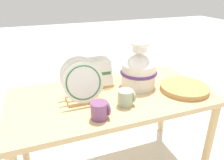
{
  "coord_description": "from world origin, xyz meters",
  "views": [
    {
      "loc": [
        -0.47,
        -1.24,
        1.37
      ],
      "look_at": [
        0.0,
        0.0,
        0.78
      ],
      "focal_mm": 35.0,
      "sensor_mm": 36.0,
      "label": 1
    }
  ],
  "objects_px": {
    "dish_rack_square_plates": "(98,76)",
    "wicker_charger_stack": "(184,88)",
    "ceramic_vase": "(139,68)",
    "mug_sage_glaze": "(126,97)",
    "mug_plum_glaze": "(100,110)",
    "dish_rack_round_plates": "(82,85)"
  },
  "relations": [
    {
      "from": "dish_rack_square_plates",
      "to": "wicker_charger_stack",
      "type": "height_order",
      "value": "dish_rack_square_plates"
    },
    {
      "from": "mug_sage_glaze",
      "to": "mug_plum_glaze",
      "type": "bearing_deg",
      "value": -156.77
    },
    {
      "from": "ceramic_vase",
      "to": "mug_sage_glaze",
      "type": "distance_m",
      "value": 0.31
    },
    {
      "from": "dish_rack_round_plates",
      "to": "dish_rack_square_plates",
      "type": "distance_m",
      "value": 0.25
    },
    {
      "from": "wicker_charger_stack",
      "to": "mug_sage_glaze",
      "type": "distance_m",
      "value": 0.47
    },
    {
      "from": "dish_rack_square_plates",
      "to": "mug_plum_glaze",
      "type": "bearing_deg",
      "value": -105.59
    },
    {
      "from": "ceramic_vase",
      "to": "mug_sage_glaze",
      "type": "xyz_separation_m",
      "value": [
        -0.19,
        -0.22,
        -0.09
      ]
    },
    {
      "from": "ceramic_vase",
      "to": "mug_plum_glaze",
      "type": "relative_size",
      "value": 3.17
    },
    {
      "from": "dish_rack_round_plates",
      "to": "wicker_charger_stack",
      "type": "relative_size",
      "value": 0.81
    },
    {
      "from": "ceramic_vase",
      "to": "dish_rack_round_plates",
      "type": "distance_m",
      "value": 0.44
    },
    {
      "from": "dish_rack_round_plates",
      "to": "mug_sage_glaze",
      "type": "height_order",
      "value": "dish_rack_round_plates"
    },
    {
      "from": "ceramic_vase",
      "to": "mug_sage_glaze",
      "type": "bearing_deg",
      "value": -131.59
    },
    {
      "from": "wicker_charger_stack",
      "to": "mug_plum_glaze",
      "type": "bearing_deg",
      "value": -169.67
    },
    {
      "from": "mug_sage_glaze",
      "to": "wicker_charger_stack",
      "type": "bearing_deg",
      "value": 4.51
    },
    {
      "from": "mug_sage_glaze",
      "to": "mug_plum_glaze",
      "type": "distance_m",
      "value": 0.21
    },
    {
      "from": "ceramic_vase",
      "to": "wicker_charger_stack",
      "type": "relative_size",
      "value": 1.0
    },
    {
      "from": "dish_rack_square_plates",
      "to": "mug_sage_glaze",
      "type": "relative_size",
      "value": 1.91
    },
    {
      "from": "dish_rack_round_plates",
      "to": "wicker_charger_stack",
      "type": "xyz_separation_m",
      "value": [
        0.71,
        -0.11,
        -0.09
      ]
    },
    {
      "from": "wicker_charger_stack",
      "to": "mug_sage_glaze",
      "type": "xyz_separation_m",
      "value": [
        -0.47,
        -0.04,
        0.03
      ]
    },
    {
      "from": "wicker_charger_stack",
      "to": "mug_sage_glaze",
      "type": "bearing_deg",
      "value": -175.49
    },
    {
      "from": "dish_rack_round_plates",
      "to": "mug_plum_glaze",
      "type": "distance_m",
      "value": 0.24
    },
    {
      "from": "wicker_charger_stack",
      "to": "mug_sage_glaze",
      "type": "height_order",
      "value": "mug_sage_glaze"
    }
  ]
}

